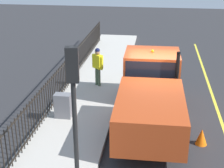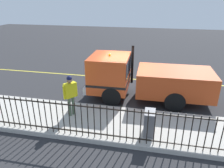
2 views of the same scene
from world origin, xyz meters
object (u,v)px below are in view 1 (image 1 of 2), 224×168
(work_truck, at_px, (151,89))
(utility_cabinet, at_px, (63,106))
(traffic_cone, at_px, (202,137))
(worker_standing, at_px, (98,63))
(traffic_light_near, at_px, (74,93))

(work_truck, bearing_deg, utility_cabinet, -168.70)
(utility_cabinet, height_order, traffic_cone, utility_cabinet)
(worker_standing, height_order, traffic_cone, worker_standing)
(work_truck, xyz_separation_m, utility_cabinet, (3.27, 0.71, -0.59))
(work_truck, distance_m, utility_cabinet, 3.40)
(work_truck, height_order, traffic_light_near, traffic_light_near)
(worker_standing, bearing_deg, work_truck, -7.20)
(utility_cabinet, bearing_deg, work_truck, -167.70)
(traffic_light_near, relative_size, utility_cabinet, 4.12)
(work_truck, distance_m, traffic_cone, 2.63)
(work_truck, height_order, worker_standing, work_truck)
(worker_standing, relative_size, utility_cabinet, 1.91)
(traffic_light_near, height_order, traffic_cone, traffic_light_near)
(traffic_cone, bearing_deg, work_truck, -43.13)
(worker_standing, bearing_deg, traffic_light_near, -44.80)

